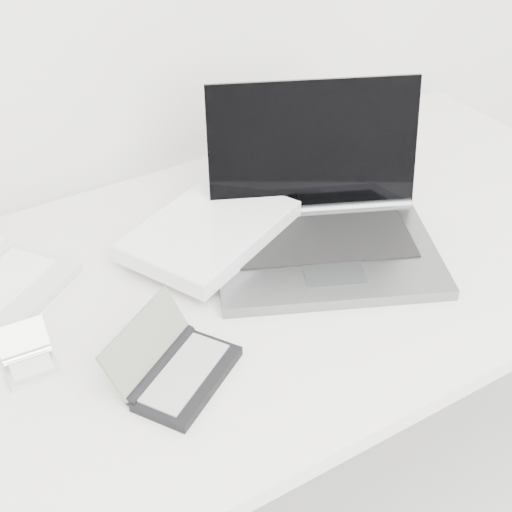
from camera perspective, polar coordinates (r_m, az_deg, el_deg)
desk at (r=1.30m, az=0.21°, el=-2.43°), size 1.60×0.80×0.73m
laptop_large at (r=1.30m, az=1.99°, el=2.45°), size 0.60×0.51×0.27m
pda_silver at (r=1.13m, az=-17.68°, el=-7.96°), size 0.08×0.09×0.06m
palmtop_charcoal at (r=1.06m, az=-6.40°, el=-8.95°), size 0.22×0.21×0.09m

